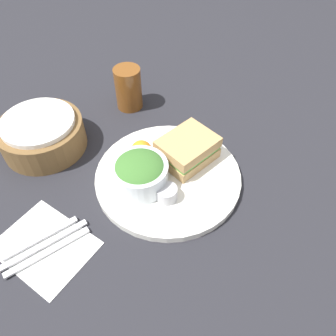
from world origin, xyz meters
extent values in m
plane|color=#232328|center=(0.00, 0.00, 0.00)|extent=(4.00, 4.00, 0.00)
cylinder|color=white|center=(0.00, 0.00, 0.01)|extent=(0.33, 0.33, 0.02)
cube|color=tan|center=(0.07, -0.01, 0.03)|extent=(0.14, 0.12, 0.02)
cube|color=#6BB24C|center=(0.07, -0.01, 0.05)|extent=(0.13, 0.12, 0.01)
cube|color=tan|center=(0.07, -0.01, 0.06)|extent=(0.14, 0.12, 0.02)
cylinder|color=white|center=(-0.06, 0.03, 0.05)|extent=(0.12, 0.12, 0.06)
ellipsoid|color=#3D702D|center=(-0.06, 0.03, 0.07)|extent=(0.11, 0.11, 0.04)
cylinder|color=#B7B7BC|center=(-0.06, -0.03, 0.03)|extent=(0.04, 0.04, 0.03)
sphere|color=orange|center=(0.01, 0.08, 0.04)|extent=(0.05, 0.05, 0.05)
cylinder|color=brown|center=(0.16, 0.24, 0.06)|extent=(0.07, 0.07, 0.11)
cylinder|color=brown|center=(-0.08, 0.31, 0.04)|extent=(0.20, 0.20, 0.07)
cylinder|color=white|center=(-0.08, 0.31, 0.08)|extent=(0.17, 0.17, 0.01)
cube|color=white|center=(-0.27, 0.10, 0.00)|extent=(0.14, 0.18, 0.00)
cube|color=silver|center=(-0.28, 0.08, 0.01)|extent=(0.16, 0.07, 0.01)
cube|color=silver|center=(-0.27, 0.10, 0.01)|extent=(0.17, 0.07, 0.01)
cube|color=silver|center=(-0.27, 0.12, 0.01)|extent=(0.15, 0.06, 0.01)
camera|label=1|loc=(-0.39, -0.27, 0.57)|focal=35.00mm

